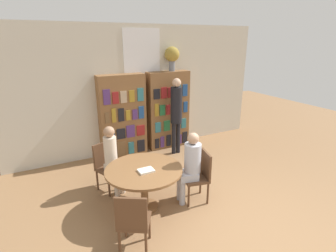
% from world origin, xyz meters
% --- Properties ---
extents(ground_plane, '(16.00, 16.00, 0.00)m').
position_xyz_m(ground_plane, '(0.00, 0.00, 0.00)').
color(ground_plane, olive).
extents(wall_back, '(6.40, 0.07, 3.00)m').
position_xyz_m(wall_back, '(0.00, 3.42, 1.51)').
color(wall_back, beige).
rests_on(wall_back, ground_plane).
extents(bookshelf_left, '(1.07, 0.34, 1.92)m').
position_xyz_m(bookshelf_left, '(-0.60, 3.22, 0.96)').
color(bookshelf_left, brown).
rests_on(bookshelf_left, ground_plane).
extents(bookshelf_right, '(1.07, 0.34, 1.92)m').
position_xyz_m(bookshelf_right, '(0.60, 3.22, 0.96)').
color(bookshelf_right, brown).
rests_on(bookshelf_right, ground_plane).
extents(flower_vase, '(0.35, 0.35, 0.57)m').
position_xyz_m(flower_vase, '(0.70, 3.23, 2.29)').
color(flower_vase, slate).
rests_on(flower_vase, bookshelf_right).
extents(reading_table, '(1.23, 1.23, 0.72)m').
position_xyz_m(reading_table, '(-0.98, 1.03, 0.60)').
color(reading_table, brown).
rests_on(reading_table, ground_plane).
extents(chair_near_camera, '(0.55, 0.55, 0.88)m').
position_xyz_m(chair_near_camera, '(-1.47, 0.22, 0.49)').
color(chair_near_camera, brown).
rests_on(chair_near_camera, ground_plane).
extents(chair_left_side, '(0.52, 0.52, 0.88)m').
position_xyz_m(chair_left_side, '(-1.36, 1.91, 0.49)').
color(chair_left_side, brown).
rests_on(chair_left_side, ground_plane).
extents(chair_far_side, '(0.48, 0.48, 0.88)m').
position_xyz_m(chair_far_side, '(-0.05, 0.82, 0.49)').
color(chair_far_side, brown).
rests_on(chair_far_side, ground_plane).
extents(seated_reader_left, '(0.33, 0.38, 1.25)m').
position_xyz_m(seated_reader_left, '(-1.28, 1.74, 0.70)').
color(seated_reader_left, beige).
rests_on(seated_reader_left, ground_plane).
extents(seated_reader_right, '(0.40, 0.34, 1.24)m').
position_xyz_m(seated_reader_right, '(-0.22, 0.86, 0.71)').
color(seated_reader_right, '#B2B7C6').
rests_on(seated_reader_right, ground_plane).
extents(librarian_standing, '(0.27, 0.54, 1.83)m').
position_xyz_m(librarian_standing, '(0.55, 2.72, 1.11)').
color(librarian_standing, black).
rests_on(librarian_standing, ground_plane).
extents(open_book_on_table, '(0.24, 0.18, 0.03)m').
position_xyz_m(open_book_on_table, '(-0.99, 0.93, 0.73)').
color(open_book_on_table, silver).
rests_on(open_book_on_table, reading_table).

